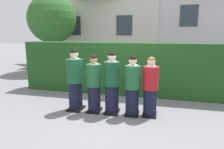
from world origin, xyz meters
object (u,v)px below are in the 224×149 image
Objects in this scene: student_front_row_1 at (94,85)px; student_in_red_blazer at (150,88)px; student_front_row_0 at (75,81)px; student_front_row_3 at (132,87)px; student_front_row_2 at (112,84)px.

student_in_red_blazer is (1.49, 0.08, -0.01)m from student_front_row_1.
student_front_row_0 is at bearing -177.90° from student_in_red_blazer.
student_front_row_1 is at bearing -0.32° from student_front_row_0.
student_front_row_0 is at bearing 179.68° from student_front_row_1.
student_front_row_3 is at bearing -172.26° from student_in_red_blazer.
student_in_red_blazer is at bearing 7.74° from student_front_row_3.
student_front_row_3 is (1.58, 0.01, -0.07)m from student_front_row_0.
student_in_red_blazer is (2.04, 0.07, -0.08)m from student_front_row_0.
student_front_row_3 reaches higher than student_in_red_blazer.
student_front_row_3 is 1.01× the size of student_in_red_blazer.
student_in_red_blazer is at bearing 2.10° from student_front_row_0.
student_front_row_0 is 1.03× the size of student_front_row_2.
student_front_row_2 is at bearing -179.99° from student_front_row_3.
student_front_row_3 is at bearing 0.48° from student_front_row_0.
student_front_row_1 is 1.03m from student_front_row_3.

